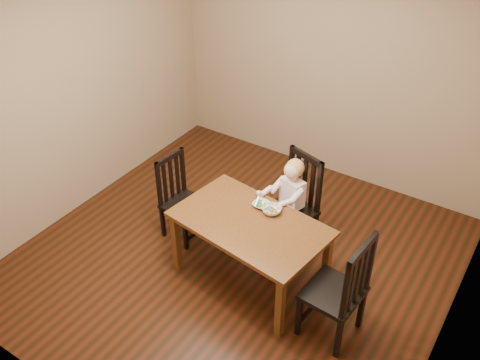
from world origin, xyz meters
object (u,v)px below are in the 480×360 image
Objects in this scene: chair_right at (340,291)px; bowl_veg at (272,210)px; chair_child at (294,204)px; dining_table at (250,229)px; toddler at (291,195)px; bowl_peas at (261,205)px; chair_left at (181,199)px.

bowl_veg is (-0.88, 0.39, 0.20)m from chair_right.
chair_right is at bearing 153.38° from chair_child.
dining_table is 2.77× the size of toddler.
dining_table is at bearing -82.36° from bowl_peas.
bowl_veg is (-0.00, -0.45, 0.22)m from chair_child.
chair_left is 1.73× the size of toddler.
bowl_veg is at bearing 106.76° from chair_child.
chair_right is 0.98m from bowl_veg.
toddler reaches higher than bowl_peas.
chair_child is 1.12× the size of chair_left.
chair_left is 1.09m from bowl_veg.
chair_right is at bearing -22.42° from bowl_peas.
bowl_peas is at bearing 89.83° from toddler.
chair_child reaches higher than chair_left.
dining_table is at bearing 85.20° from chair_right.
chair_left is at bearing 169.13° from dining_table.
chair_left is 5.15× the size of bowl_veg.
chair_left reaches higher than dining_table.
chair_right is at bearing -23.72° from bowl_veg.
dining_table is 1.37× the size of chair_right.
chair_left is at bearing 40.00° from toddler.
chair_right reaches higher than chair_child.
chair_left is 0.86× the size of chair_right.
bowl_peas is at bearing 72.24° from chair_right.
toddler is 0.41m from bowl_veg.
chair_child is at bearing 51.00° from chair_right.
dining_table is 0.99m from chair_left.
chair_right reaches higher than dining_table.
chair_left is 5.95× the size of bowl_peas.
chair_child reaches higher than toddler.
chair_right is at bearing 85.25° from chair_left.
chair_child reaches higher than bowl_peas.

